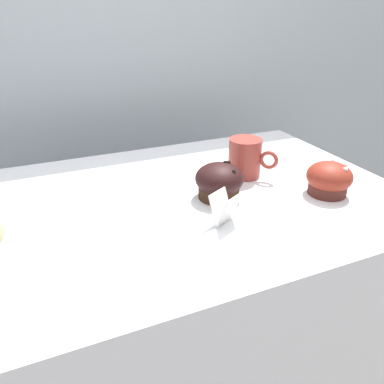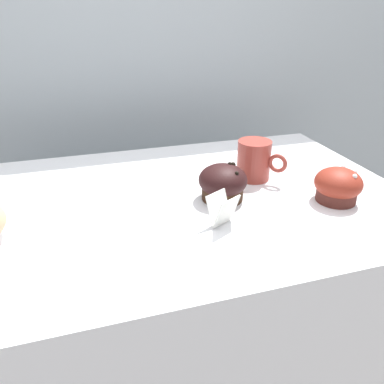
{
  "view_description": "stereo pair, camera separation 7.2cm",
  "coord_description": "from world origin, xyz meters",
  "views": [
    {
      "loc": [
        -0.23,
        -0.66,
        1.32
      ],
      "look_at": [
        0.02,
        -0.07,
        1.0
      ],
      "focal_mm": 35.0,
      "sensor_mm": 36.0,
      "label": 1
    },
    {
      "loc": [
        -0.17,
        -0.69,
        1.32
      ],
      "look_at": [
        0.02,
        -0.07,
        1.0
      ],
      "focal_mm": 35.0,
      "sensor_mm": 36.0,
      "label": 2
    }
  ],
  "objects": [
    {
      "name": "display_counter",
      "position": [
        0.0,
        0.0,
        0.48
      ],
      "size": [
        1.0,
        0.64,
        0.96
      ],
      "primitive_type": "cube",
      "color": "white",
      "rests_on": "ground"
    },
    {
      "name": "price_card",
      "position": [
        0.06,
        -0.13,
        0.99
      ],
      "size": [
        0.06,
        0.06,
        0.06
      ],
      "color": "white",
      "rests_on": "display_counter"
    },
    {
      "name": "coffee_cup",
      "position": [
        0.2,
        0.04,
        1.0
      ],
      "size": [
        0.09,
        0.1,
        0.09
      ],
      "color": "#99382D",
      "rests_on": "display_counter"
    },
    {
      "name": "wall_back",
      "position": [
        0.0,
        0.6,
        0.9
      ],
      "size": [
        3.2,
        0.1,
        1.8
      ],
      "primitive_type": "cube",
      "color": "#A8B2B7",
      "rests_on": "ground"
    },
    {
      "name": "muffin_front_center",
      "position": [
        0.32,
        -0.11,
        0.99
      ],
      "size": [
        0.1,
        0.1,
        0.07
      ],
      "color": "#4F221C",
      "rests_on": "display_counter"
    },
    {
      "name": "muffin_back_left",
      "position": [
        0.1,
        -0.03,
        0.99
      ],
      "size": [
        0.1,
        0.1,
        0.08
      ],
      "color": "#321E12",
      "rests_on": "display_counter"
    }
  ]
}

